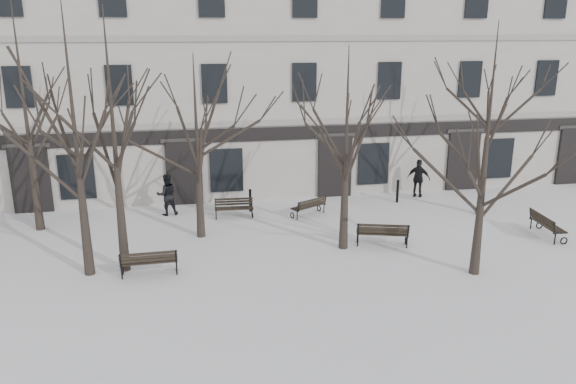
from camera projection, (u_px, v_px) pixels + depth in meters
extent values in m
plane|color=silver|center=(294.00, 268.00, 18.75)|extent=(100.00, 100.00, 0.00)
cube|color=#B3AEA6|center=(247.00, 72.00, 29.48)|extent=(40.00, 10.00, 11.00)
cube|color=gray|center=(260.00, 123.00, 25.27)|extent=(40.00, 0.12, 0.25)
cube|color=gray|center=(259.00, 38.00, 24.23)|extent=(40.00, 0.12, 0.25)
cube|color=black|center=(261.00, 134.00, 25.40)|extent=(40.00, 0.10, 0.60)
cube|color=black|center=(31.00, 180.00, 24.11)|extent=(1.60, 0.22, 2.90)
cube|color=#2D2B28|center=(26.00, 146.00, 23.65)|extent=(1.90, 0.08, 0.18)
cube|color=black|center=(77.00, 177.00, 24.43)|extent=(1.50, 0.14, 2.00)
cube|color=black|center=(184.00, 173.00, 25.23)|extent=(1.60, 0.22, 2.90)
cube|color=#2D2B28|center=(182.00, 140.00, 24.78)|extent=(1.90, 0.08, 0.18)
cube|color=black|center=(226.00, 170.00, 25.56)|extent=(1.50, 0.14, 2.00)
cube|color=black|center=(335.00, 166.00, 26.45)|extent=(1.60, 0.22, 2.90)
cube|color=#2D2B28|center=(336.00, 135.00, 25.99)|extent=(1.90, 0.08, 0.18)
cube|color=black|center=(373.00, 164.00, 26.77)|extent=(1.50, 0.14, 2.00)
cube|color=black|center=(463.00, 161.00, 27.57)|extent=(1.60, 0.22, 2.90)
cube|color=#2D2B28|center=(466.00, 131.00, 27.11)|extent=(1.90, 0.08, 0.18)
cube|color=black|center=(498.00, 158.00, 27.90)|extent=(1.50, 0.14, 2.00)
cube|color=black|center=(572.00, 156.00, 28.61)|extent=(1.60, 0.22, 2.90)
cube|color=black|center=(18.00, 87.00, 23.01)|extent=(1.10, 0.14, 1.70)
cube|color=black|center=(119.00, 85.00, 23.70)|extent=(1.10, 0.14, 1.70)
cube|color=black|center=(214.00, 84.00, 24.40)|extent=(1.10, 0.14, 1.70)
cube|color=black|center=(304.00, 82.00, 25.09)|extent=(1.10, 0.14, 1.70)
cube|color=black|center=(389.00, 81.00, 25.78)|extent=(1.10, 0.14, 1.70)
cube|color=black|center=(470.00, 79.00, 26.47)|extent=(1.10, 0.14, 1.70)
cube|color=black|center=(546.00, 78.00, 27.17)|extent=(1.10, 0.14, 1.70)
cube|color=black|center=(556.00, 0.00, 26.16)|extent=(1.10, 0.14, 1.70)
cone|color=black|center=(85.00, 222.00, 17.83)|extent=(0.34, 0.34, 3.57)
cone|color=black|center=(121.00, 220.00, 18.15)|extent=(0.34, 0.34, 3.53)
cone|color=black|center=(344.00, 209.00, 20.08)|extent=(0.34, 0.34, 3.02)
cone|color=black|center=(478.00, 233.00, 18.01)|extent=(0.34, 0.34, 2.78)
cone|color=black|center=(35.00, 184.00, 21.87)|extent=(0.34, 0.34, 3.74)
cone|color=black|center=(200.00, 200.00, 21.24)|extent=(0.34, 0.34, 2.90)
cone|color=black|center=(483.00, 176.00, 23.78)|extent=(0.34, 0.34, 3.38)
torus|color=black|center=(176.00, 266.00, 18.58)|extent=(0.06, 0.29, 0.29)
cylinder|color=black|center=(177.00, 268.00, 18.22)|extent=(0.05, 0.05, 0.46)
cube|color=black|center=(176.00, 259.00, 18.33)|extent=(0.07, 0.56, 0.05)
torus|color=black|center=(123.00, 271.00, 18.24)|extent=(0.06, 0.29, 0.29)
cylinder|color=black|center=(122.00, 273.00, 17.87)|extent=(0.05, 0.05, 0.46)
cube|color=black|center=(122.00, 264.00, 17.98)|extent=(0.07, 0.56, 0.05)
cube|color=black|center=(149.00, 258.00, 18.36)|extent=(1.82, 0.14, 0.04)
cube|color=black|center=(149.00, 260.00, 18.22)|extent=(1.82, 0.14, 0.04)
cube|color=black|center=(149.00, 262.00, 18.09)|extent=(1.82, 0.14, 0.04)
cube|color=black|center=(149.00, 264.00, 17.96)|extent=(1.82, 0.14, 0.04)
cube|color=black|center=(149.00, 260.00, 17.88)|extent=(1.82, 0.09, 0.09)
cube|color=black|center=(148.00, 257.00, 17.83)|extent=(1.82, 0.09, 0.09)
cube|color=black|center=(148.00, 254.00, 17.77)|extent=(1.82, 0.09, 0.09)
cylinder|color=black|center=(176.00, 257.00, 18.02)|extent=(0.04, 0.15, 0.50)
cylinder|color=black|center=(120.00, 261.00, 17.68)|extent=(0.04, 0.15, 0.50)
torus|color=black|center=(406.00, 241.00, 20.79)|extent=(0.14, 0.31, 0.30)
cylinder|color=black|center=(407.00, 242.00, 20.40)|extent=(0.05, 0.05, 0.47)
cube|color=black|center=(407.00, 234.00, 20.52)|extent=(0.21, 0.57, 0.05)
torus|color=black|center=(357.00, 239.00, 20.96)|extent=(0.14, 0.31, 0.30)
cylinder|color=black|center=(358.00, 240.00, 20.58)|extent=(0.05, 0.05, 0.47)
cube|color=black|center=(358.00, 233.00, 20.69)|extent=(0.21, 0.57, 0.05)
cube|color=black|center=(382.00, 231.00, 20.82)|extent=(1.84, 0.62, 0.04)
cube|color=black|center=(382.00, 232.00, 20.68)|extent=(1.84, 0.62, 0.04)
cube|color=black|center=(382.00, 233.00, 20.54)|extent=(1.84, 0.62, 0.04)
cube|color=black|center=(383.00, 235.00, 20.40)|extent=(1.84, 0.62, 0.04)
cube|color=black|center=(383.00, 232.00, 20.32)|extent=(1.82, 0.56, 0.09)
cube|color=black|center=(383.00, 229.00, 20.26)|extent=(1.82, 0.56, 0.09)
cube|color=black|center=(383.00, 226.00, 20.21)|extent=(1.82, 0.56, 0.09)
cylinder|color=black|center=(408.00, 231.00, 20.20)|extent=(0.08, 0.16, 0.52)
cylinder|color=black|center=(358.00, 230.00, 20.37)|extent=(0.08, 0.16, 0.52)
torus|color=black|center=(216.00, 217.00, 23.49)|extent=(0.06, 0.26, 0.26)
cylinder|color=black|center=(216.00, 213.00, 23.78)|extent=(0.04, 0.04, 0.40)
cube|color=black|center=(216.00, 209.00, 23.57)|extent=(0.07, 0.49, 0.04)
torus|color=black|center=(252.00, 215.00, 23.68)|extent=(0.06, 0.26, 0.26)
cylinder|color=black|center=(252.00, 211.00, 23.97)|extent=(0.04, 0.04, 0.40)
cube|color=black|center=(252.00, 208.00, 23.76)|extent=(0.07, 0.49, 0.04)
cube|color=black|center=(234.00, 210.00, 23.47)|extent=(1.62, 0.17, 0.03)
cube|color=black|center=(234.00, 209.00, 23.59)|extent=(1.62, 0.17, 0.03)
cube|color=black|center=(234.00, 208.00, 23.71)|extent=(1.62, 0.17, 0.03)
cube|color=black|center=(234.00, 207.00, 23.83)|extent=(1.62, 0.17, 0.03)
cube|color=black|center=(234.00, 204.00, 23.83)|extent=(1.61, 0.12, 0.08)
cube|color=black|center=(234.00, 201.00, 23.82)|extent=(1.61, 0.12, 0.08)
cube|color=black|center=(234.00, 199.00, 23.81)|extent=(1.61, 0.12, 0.08)
cylinder|color=black|center=(216.00, 204.00, 23.74)|extent=(0.04, 0.13, 0.45)
cylinder|color=black|center=(252.00, 202.00, 23.93)|extent=(0.04, 0.13, 0.45)
torus|color=black|center=(319.00, 208.00, 24.61)|extent=(0.17, 0.25, 0.26)
cylinder|color=black|center=(324.00, 208.00, 24.35)|extent=(0.04, 0.04, 0.40)
cube|color=black|center=(321.00, 203.00, 24.41)|extent=(0.28, 0.45, 0.04)
torus|color=black|center=(292.00, 215.00, 23.68)|extent=(0.17, 0.25, 0.26)
cylinder|color=black|center=(297.00, 215.00, 23.42)|extent=(0.04, 0.04, 0.40)
cube|color=black|center=(295.00, 210.00, 23.48)|extent=(0.28, 0.45, 0.04)
cube|color=black|center=(305.00, 205.00, 24.09)|extent=(1.45, 0.86, 0.03)
cube|color=black|center=(307.00, 206.00, 23.99)|extent=(1.45, 0.86, 0.03)
cube|color=black|center=(309.00, 206.00, 23.90)|extent=(1.45, 0.86, 0.03)
cube|color=black|center=(311.00, 207.00, 23.81)|extent=(1.45, 0.86, 0.03)
cube|color=black|center=(312.00, 205.00, 23.75)|extent=(1.43, 0.81, 0.08)
cube|color=black|center=(312.00, 202.00, 23.70)|extent=(1.43, 0.81, 0.08)
cube|color=black|center=(312.00, 200.00, 23.66)|extent=(1.43, 0.81, 0.08)
cylinder|color=black|center=(325.00, 200.00, 24.19)|extent=(0.09, 0.13, 0.45)
cylinder|color=black|center=(298.00, 207.00, 23.26)|extent=(0.09, 0.13, 0.45)
torus|color=black|center=(564.00, 241.00, 20.80)|extent=(0.30, 0.07, 0.29)
cylinder|color=black|center=(555.00, 239.00, 20.74)|extent=(0.05, 0.05, 0.45)
cube|color=black|center=(560.00, 233.00, 20.69)|extent=(0.56, 0.09, 0.05)
torus|color=black|center=(539.00, 225.00, 22.43)|extent=(0.30, 0.07, 0.29)
cylinder|color=black|center=(531.00, 224.00, 22.37)|extent=(0.05, 0.05, 0.45)
cube|color=black|center=(536.00, 218.00, 22.33)|extent=(0.56, 0.09, 0.05)
cube|color=black|center=(553.00, 225.00, 21.52)|extent=(0.23, 1.81, 0.04)
cube|color=black|center=(550.00, 225.00, 21.51)|extent=(0.23, 1.81, 0.04)
cube|color=black|center=(546.00, 225.00, 21.50)|extent=(0.23, 1.81, 0.04)
cube|color=black|center=(543.00, 225.00, 21.48)|extent=(0.23, 1.81, 0.04)
cube|color=black|center=(542.00, 222.00, 21.44)|extent=(0.18, 1.81, 0.09)
cube|color=black|center=(542.00, 219.00, 21.41)|extent=(0.18, 1.81, 0.09)
cube|color=black|center=(542.00, 216.00, 21.37)|extent=(0.18, 1.81, 0.09)
cylinder|color=black|center=(554.00, 228.00, 20.61)|extent=(0.15, 0.05, 0.50)
cylinder|color=black|center=(530.00, 213.00, 22.24)|extent=(0.15, 0.05, 0.50)
cylinder|color=black|center=(250.00, 201.00, 24.47)|extent=(0.11, 0.11, 0.94)
sphere|color=black|center=(250.00, 190.00, 24.33)|extent=(0.13, 0.13, 0.13)
cylinder|color=black|center=(397.00, 192.00, 25.74)|extent=(0.12, 0.12, 0.99)
sphere|color=black|center=(398.00, 181.00, 25.60)|extent=(0.14, 0.14, 0.14)
imported|color=black|center=(168.00, 215.00, 24.16)|extent=(0.98, 0.82, 1.80)
imported|color=black|center=(417.00, 197.00, 26.71)|extent=(1.13, 0.96, 1.82)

